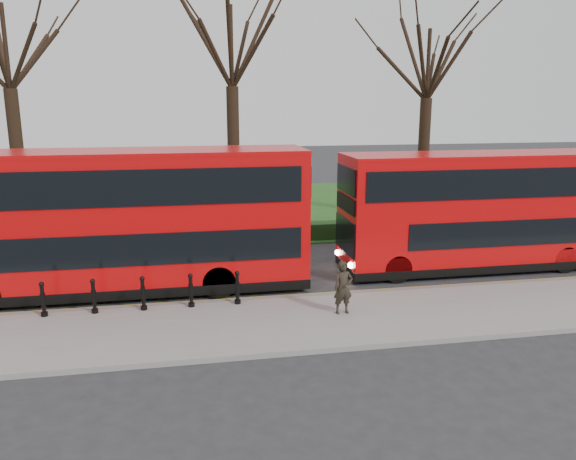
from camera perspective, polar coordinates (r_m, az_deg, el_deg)
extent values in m
plane|color=#28282B|center=(18.98, -8.61, -6.60)|extent=(120.00, 120.00, 0.00)
cube|color=gray|center=(16.16, -8.21, -9.90)|extent=(60.00, 4.00, 0.15)
cube|color=slate|center=(18.02, -8.50, -7.44)|extent=(60.00, 0.25, 0.16)
cube|color=#1C4918|center=(33.49, -9.58, 2.03)|extent=(60.00, 18.00, 0.06)
cube|color=black|center=(25.39, -9.22, -0.63)|extent=(60.00, 0.90, 0.80)
cube|color=yellow|center=(18.32, -8.53, -7.31)|extent=(60.00, 0.10, 0.01)
cube|color=yellow|center=(18.51, -8.55, -7.10)|extent=(60.00, 0.10, 0.01)
cylinder|color=black|center=(29.03, -25.70, 6.03)|extent=(0.60, 0.60, 6.85)
cylinder|color=black|center=(28.14, -5.53, 7.21)|extent=(0.60, 0.60, 6.98)
cylinder|color=black|center=(30.70, 13.55, 6.88)|extent=(0.60, 0.60, 6.44)
cylinder|color=black|center=(17.99, -23.63, -6.52)|extent=(0.15, 0.15, 1.00)
cylinder|color=black|center=(17.71, -19.13, -6.44)|extent=(0.15, 0.15, 1.00)
cylinder|color=black|center=(17.54, -14.51, -6.30)|extent=(0.15, 0.15, 1.00)
cylinder|color=black|center=(17.49, -9.84, -6.13)|extent=(0.15, 0.15, 1.00)
cylinder|color=black|center=(17.55, -5.17, -5.91)|extent=(0.15, 0.15, 1.00)
cube|color=red|center=(19.28, -16.12, 1.26)|extent=(11.89, 2.70, 4.38)
cube|color=black|center=(19.84, -15.71, -5.09)|extent=(11.91, 2.72, 0.32)
cube|color=black|center=(18.06, -13.62, -1.93)|extent=(9.51, 0.04, 1.03)
cube|color=black|center=(17.74, -16.75, 4.05)|extent=(11.24, 0.04, 1.14)
cylinder|color=black|center=(21.71, -26.64, -3.86)|extent=(1.08, 0.32, 1.08)
cylinder|color=black|center=(18.57, -7.03, -5.24)|extent=(1.08, 0.32, 1.08)
cylinder|color=black|center=(20.84, -7.45, -3.20)|extent=(1.08, 0.32, 1.08)
cube|color=red|center=(22.52, 19.56, 2.20)|extent=(11.06, 2.51, 4.07)
cube|color=black|center=(22.98, 19.17, -2.91)|extent=(11.08, 2.53, 0.30)
cube|color=black|center=(22.03, 22.86, -0.24)|extent=(8.85, 0.04, 0.96)
cube|color=black|center=(21.28, 21.47, 4.41)|extent=(10.46, 0.04, 1.06)
cube|color=black|center=(20.27, 5.89, 2.70)|extent=(0.06, 2.21, 0.55)
cylinder|color=black|center=(20.30, 11.05, -3.90)|extent=(1.01, 0.30, 1.01)
cylinder|color=black|center=(22.28, 8.98, -2.28)|extent=(1.01, 0.30, 1.01)
cylinder|color=black|center=(23.52, 26.30, -2.69)|extent=(1.01, 0.30, 1.01)
cylinder|color=black|center=(25.25, 23.34, -1.39)|extent=(1.01, 0.30, 1.01)
imported|color=#2B241B|center=(16.71, 5.63, -5.84)|extent=(0.61, 0.42, 1.59)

